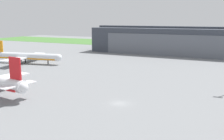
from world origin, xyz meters
The scene contains 4 objects.
ground_plane centered at (0.00, 0.00, 0.00)m, with size 440.00×440.00×0.00m, color slate.
grass_field_strip centered at (0.00, 162.07, 0.04)m, with size 440.00×56.00×0.08m, color #477937.
maintenance_hangar centered at (-11.27, 107.98, 8.25)m, with size 104.50×28.64×17.42m.
airliner_far_right centered at (-69.24, 37.59, 3.48)m, with size 38.95×31.89×11.11m.
Camera 1 is at (27.80, -61.42, 22.28)m, focal length 42.39 mm.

